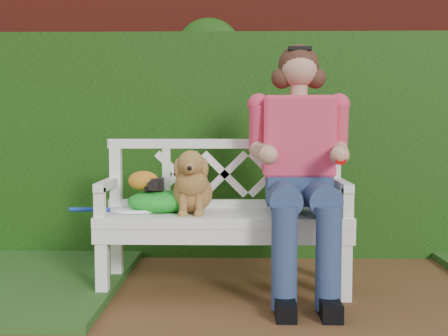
{
  "coord_description": "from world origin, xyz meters",
  "views": [
    {
      "loc": [
        -0.37,
        -2.89,
        1.01
      ],
      "look_at": [
        -0.45,
        0.71,
        0.75
      ],
      "focal_mm": 48.0,
      "sensor_mm": 36.0,
      "label": 1
    }
  ],
  "objects": [
    {
      "name": "ground",
      "position": [
        0.0,
        0.0,
        0.0
      ],
      "size": [
        60.0,
        60.0,
        0.0
      ],
      "primitive_type": "plane",
      "color": "#523419"
    },
    {
      "name": "brick_wall",
      "position": [
        0.0,
        1.9,
        1.1
      ],
      "size": [
        10.0,
        0.3,
        2.2
      ],
      "primitive_type": "cube",
      "color": "maroon",
      "rests_on": "ground"
    },
    {
      "name": "ivy_hedge",
      "position": [
        0.0,
        1.68,
        0.85
      ],
      "size": [
        10.0,
        0.18,
        1.7
      ],
      "primitive_type": "cube",
      "color": "#265B0F",
      "rests_on": "ground"
    },
    {
      "name": "garden_bench",
      "position": [
        -0.45,
        0.71,
        0.24
      ],
      "size": [
        1.64,
        0.78,
        0.48
      ],
      "primitive_type": null,
      "rotation": [
        0.0,
        0.0,
        0.12
      ],
      "color": "white",
      "rests_on": "ground"
    },
    {
      "name": "seated_woman",
      "position": [
        -0.0,
        0.69,
        0.76
      ],
      "size": [
        0.93,
        1.04,
        1.52
      ],
      "primitive_type": null,
      "rotation": [
        0.0,
        0.0,
        -0.42
      ],
      "color": "#EB597A",
      "rests_on": "ground"
    },
    {
      "name": "dog",
      "position": [
        -0.64,
        0.66,
        0.67
      ],
      "size": [
        0.36,
        0.42,
        0.39
      ],
      "primitive_type": null,
      "rotation": [
        0.0,
        0.0,
        -0.33
      ],
      "color": "brown",
      "rests_on": "garden_bench"
    },
    {
      "name": "tennis_racket",
      "position": [
        -1.03,
        0.71,
        0.49
      ],
      "size": [
        0.61,
        0.34,
        0.03
      ],
      "primitive_type": null,
      "rotation": [
        0.0,
        0.0,
        0.17
      ],
      "color": "white",
      "rests_on": "garden_bench"
    },
    {
      "name": "green_bag",
      "position": [
        -0.85,
        0.73,
        0.55
      ],
      "size": [
        0.47,
        0.41,
        0.13
      ],
      "primitive_type": null,
      "rotation": [
        0.0,
        0.0,
        -0.3
      ],
      "color": "green",
      "rests_on": "garden_bench"
    },
    {
      "name": "camera_item",
      "position": [
        -0.87,
        0.7,
        0.65
      ],
      "size": [
        0.12,
        0.09,
        0.08
      ],
      "primitive_type": "cube",
      "rotation": [
        0.0,
        0.0,
        0.05
      ],
      "color": "black",
      "rests_on": "green_bag"
    },
    {
      "name": "baseball_glove",
      "position": [
        -0.94,
        0.71,
        0.67
      ],
      "size": [
        0.2,
        0.15,
        0.12
      ],
      "primitive_type": "ellipsoid",
      "rotation": [
        0.0,
        0.0,
        -0.08
      ],
      "color": "#BC731B",
      "rests_on": "green_bag"
    }
  ]
}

